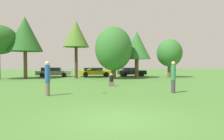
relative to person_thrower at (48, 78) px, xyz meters
The scene contains 13 objects.
ground_plane 6.26m from the person_thrower, 61.12° to the right, with size 120.00×120.00×0.00m, color #477A33.
person_thrower is the anchor object (origin of this frame).
person_catcher 7.52m from the person_thrower, ahead, with size 0.30×0.30×1.96m.
frisbee 2.39m from the person_thrower, ahead, with size 0.27×0.26×0.12m.
bystander_sitting 6.10m from the person_thrower, 44.65° to the left, with size 0.42×0.35×1.03m.
tree_1 15.17m from the person_thrower, 108.06° to the left, with size 4.10×4.10×7.36m.
tree_2 14.30m from the person_thrower, 83.94° to the left, with size 3.17×3.17×6.99m.
tree_3 13.62m from the person_thrower, 64.26° to the left, with size 4.36×4.36×6.15m.
tree_4 16.57m from the person_thrower, 56.21° to the left, with size 3.53×3.53×5.90m.
tree_5 18.97m from the person_thrower, 44.78° to the left, with size 3.26×3.26×4.97m.
parked_car_grey 17.04m from the person_thrower, 95.64° to the left, with size 4.52×2.07×1.26m.
parked_car_yellow 17.28m from the person_thrower, 76.69° to the left, with size 4.60×2.00×1.22m.
parked_car_black 18.76m from the person_thrower, 61.00° to the left, with size 3.86×1.91×1.22m.
Camera 1 is at (-1.25, -6.64, 1.84)m, focal length 33.19 mm.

